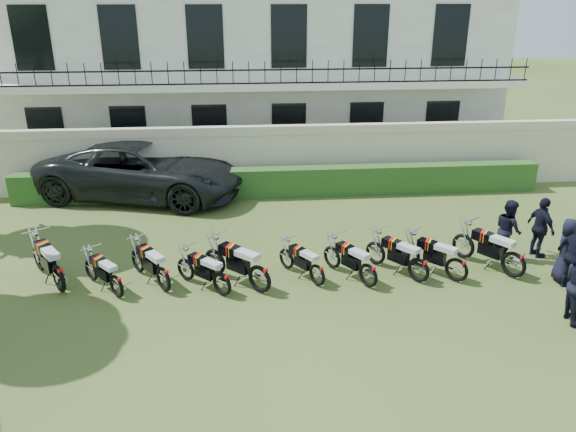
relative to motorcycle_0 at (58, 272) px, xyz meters
name	(u,v)px	position (x,y,z in m)	size (l,w,h in m)	color
ground	(262,303)	(4.69, -0.90, -0.53)	(100.00, 100.00, 0.00)	#3A471C
perimeter_wall	(251,158)	(4.69, 7.10, 0.64)	(30.00, 0.35, 2.30)	beige
hedge	(282,182)	(5.69, 6.30, -0.03)	(18.00, 0.60, 1.00)	#174219
building	(246,64)	(4.69, 13.06, 3.18)	(20.40, 9.60, 7.40)	white
motorcycle_0	(58,272)	(0.00, 0.00, 0.00)	(1.29, 1.80, 1.16)	black
motorcycle_1	(116,281)	(1.38, -0.37, -0.10)	(1.20, 1.36, 0.94)	black
motorcycle_2	(163,274)	(2.42, -0.17, -0.05)	(1.18, 1.61, 1.04)	black
motorcycle_3	(222,279)	(3.79, -0.49, -0.08)	(1.37, 1.28, 0.98)	black
motorcycle_4	(260,272)	(4.66, -0.42, 0.00)	(1.63, 1.53, 1.16)	black
motorcycle_5	(317,270)	(6.04, -0.21, -0.11)	(1.02, 1.45, 0.92)	black
motorcycle_6	(369,270)	(7.24, -0.38, -0.07)	(1.10, 1.60, 1.01)	black
motorcycle_7	(419,264)	(8.51, -0.24, -0.05)	(1.27, 1.57, 1.05)	black
motorcycle_8	(457,264)	(9.43, -0.30, -0.05)	(1.38, 1.45, 1.04)	black
motorcycle_9	(514,259)	(10.90, -0.22, -0.01)	(1.28, 1.78, 1.14)	black
suv	(143,170)	(0.97, 6.67, 0.43)	(3.18, 6.90, 1.92)	black
officer_2	(575,257)	(11.99, -0.88, 0.32)	(1.00, 0.42, 1.70)	black
officer_3	(567,250)	(12.05, -0.45, 0.28)	(0.79, 0.52, 1.62)	black
officer_4	(508,229)	(11.23, 0.92, 0.28)	(0.79, 0.61, 1.62)	black
officer_5	(541,228)	(12.12, 0.92, 0.29)	(0.97, 0.40, 1.65)	black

